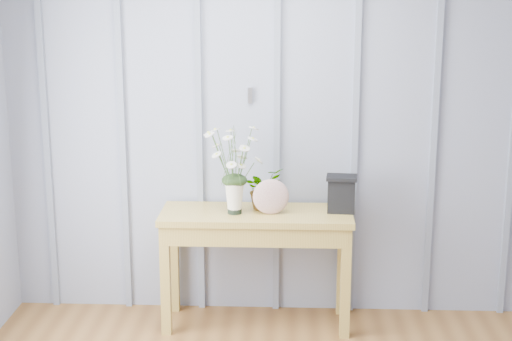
{
  "coord_description": "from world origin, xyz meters",
  "views": [
    {
      "loc": [
        -0.17,
        -2.7,
        2.17
      ],
      "look_at": [
        -0.37,
        1.94,
        1.03
      ],
      "focal_mm": 55.0,
      "sensor_mm": 36.0,
      "label": 1
    }
  ],
  "objects_px": {
    "daisy_vase": "(234,160)",
    "felt_disc_vessel": "(271,197)",
    "sideboard": "(256,229)",
    "carved_box": "(341,193)"
  },
  "relations": [
    {
      "from": "daisy_vase",
      "to": "felt_disc_vessel",
      "type": "bearing_deg",
      "value": -2.42
    },
    {
      "from": "sideboard",
      "to": "felt_disc_vessel",
      "type": "height_order",
      "value": "felt_disc_vessel"
    },
    {
      "from": "sideboard",
      "to": "felt_disc_vessel",
      "type": "relative_size",
      "value": 5.34
    },
    {
      "from": "sideboard",
      "to": "daisy_vase",
      "type": "distance_m",
      "value": 0.48
    },
    {
      "from": "felt_disc_vessel",
      "to": "daisy_vase",
      "type": "bearing_deg",
      "value": 172.8
    },
    {
      "from": "felt_disc_vessel",
      "to": "carved_box",
      "type": "xyz_separation_m",
      "value": [
        0.44,
        0.07,
        0.01
      ]
    },
    {
      "from": "felt_disc_vessel",
      "to": "carved_box",
      "type": "height_order",
      "value": "carved_box"
    },
    {
      "from": "carved_box",
      "to": "sideboard",
      "type": "bearing_deg",
      "value": -176.61
    },
    {
      "from": "daisy_vase",
      "to": "sideboard",
      "type": "bearing_deg",
      "value": 13.99
    },
    {
      "from": "sideboard",
      "to": "carved_box",
      "type": "relative_size",
      "value": 5.19
    }
  ]
}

